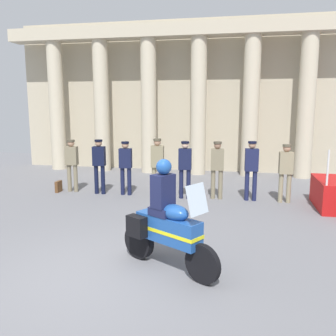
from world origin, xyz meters
TOP-DOWN VIEW (x-y plane):
  - ground_plane at (0.00, 0.00)m, footprint 28.00×28.00m
  - colonnade_backdrop at (-0.42, 9.96)m, footprint 13.88×1.49m
  - officer_in_row_0 at (-3.00, 5.50)m, footprint 0.40×0.25m
  - officer_in_row_1 at (-2.02, 5.38)m, footprint 0.40×0.25m
  - officer_in_row_2 at (-1.16, 5.41)m, footprint 0.40×0.25m
  - officer_in_row_3 at (-0.15, 5.41)m, footprint 0.40×0.25m
  - officer_in_row_4 at (0.71, 5.32)m, footprint 0.40×0.25m
  - officer_in_row_5 at (1.65, 5.46)m, footprint 0.40×0.25m
  - officer_in_row_6 at (2.64, 5.47)m, footprint 0.40×0.25m
  - officer_in_row_7 at (3.59, 5.42)m, footprint 0.40×0.25m
  - motorcycle_with_rider at (1.11, 0.51)m, footprint 1.85×1.23m
  - briefcase_on_ground at (-3.42, 5.34)m, footprint 0.10×0.32m

SIDE VIEW (x-z plane):
  - ground_plane at x=0.00m, z-range 0.00..0.00m
  - briefcase_on_ground at x=-3.42m, z-range 0.00..0.36m
  - motorcycle_with_rider at x=1.11m, z-range -0.16..1.74m
  - officer_in_row_2 at x=-1.16m, z-range 0.15..1.82m
  - officer_in_row_7 at x=3.59m, z-range 0.15..1.84m
  - officer_in_row_0 at x=-3.00m, z-range 0.15..1.84m
  - officer_in_row_5 at x=1.65m, z-range 0.16..1.88m
  - officer_in_row_1 at x=-2.02m, z-range 0.16..1.88m
  - officer_in_row_4 at x=0.71m, z-range 0.16..1.88m
  - officer_in_row_6 at x=2.64m, z-range 0.16..1.91m
  - officer_in_row_3 at x=-0.15m, z-range 0.16..1.94m
  - colonnade_backdrop at x=-0.42m, z-range 0.20..6.46m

